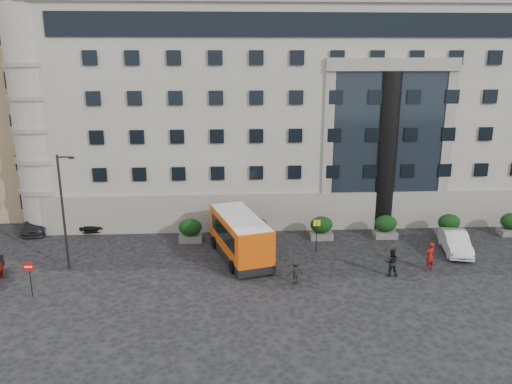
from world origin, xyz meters
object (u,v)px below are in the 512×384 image
parked_car_d (96,218)px  pedestrian_c (295,271)px  street_lamp (64,208)px  hedge_e (449,225)px  bus_stop_sign (317,230)px  parked_car_c (37,223)px  red_truck (112,192)px  hedge_c (321,228)px  hedge_a (190,230)px  no_entry_sign (29,272)px  hedge_b (256,229)px  pedestrian_b (391,262)px  minibus (240,235)px  pedestrian_a (430,256)px  hedge_f (511,224)px  white_taxi (455,242)px  hedge_d (386,226)px

parked_car_d → pedestrian_c: pedestrian_c is taller
street_lamp → hedge_e: bearing=9.5°
bus_stop_sign → parked_car_c: bus_stop_sign is taller
hedge_e → red_truck: bearing=162.3°
hedge_c → red_truck: red_truck is taller
hedge_a → parked_car_d: bearing=153.9°
no_entry_sign → parked_car_c: (-4.00, 12.10, -0.98)m
hedge_b → hedge_e: same height
hedge_c → pedestrian_b: size_ratio=0.97×
parked_car_d → hedge_e: bearing=-13.9°
pedestrian_c → minibus: bearing=-70.2°
bus_stop_sign → pedestrian_a: bearing=-26.2°
bus_stop_sign → parked_car_c: bearing=164.9°
minibus → pedestrian_a: bearing=-28.4°
parked_car_d → pedestrian_b: pedestrian_b is taller
parked_car_c → pedestrian_c: bearing=-38.5°
hedge_f → parked_car_d: (-34.36, 4.09, -0.24)m
white_taxi → red_truck: bearing=167.1°
bus_stop_sign → pedestrian_c: bus_stop_sign is taller
hedge_e → parked_car_d: (-29.16, 4.09, -0.24)m
hedge_f → minibus: minibus is taller
hedge_a → pedestrian_c: (7.25, -7.87, -0.12)m
pedestrian_b → pedestrian_c: size_ratio=1.18×
bus_stop_sign → red_truck: 21.21m
hedge_c → white_taxi: size_ratio=0.39×
hedge_b → bus_stop_sign: (4.30, -2.80, 0.80)m
red_truck → parked_car_c: red_truck is taller
minibus → pedestrian_b: minibus is taller
hedge_e → red_truck: 30.23m
street_lamp → minibus: street_lamp is taller
street_lamp → no_entry_sign: 4.98m
parked_car_c → white_taxi: bearing=-21.1°
street_lamp → parked_car_c: (-5.06, 8.06, -3.70)m
hedge_a → hedge_d: (15.60, 0.00, 0.00)m
street_lamp → parked_car_d: street_lamp is taller
bus_stop_sign → pedestrian_c: 5.62m
hedge_e → parked_car_d: 29.45m
hedge_b → pedestrian_a: pedestrian_a is taller
hedge_b → pedestrian_a: size_ratio=0.93×
hedge_a → hedge_e: same height
hedge_d → red_truck: bearing=158.7°
white_taxi → pedestrian_a: 4.33m
street_lamp → pedestrian_b: (21.72, -2.30, -3.42)m
bus_stop_sign → pedestrian_c: bearing=-113.9°
hedge_d → no_entry_sign: 26.15m
hedge_f → hedge_a: bearing=180.0°
pedestrian_c → hedge_b: bearing=-93.6°
hedge_b → bus_stop_sign: size_ratio=0.73×
hedge_a → parked_car_c: (-13.00, 3.26, -0.26)m
hedge_a → street_lamp: street_lamp is taller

